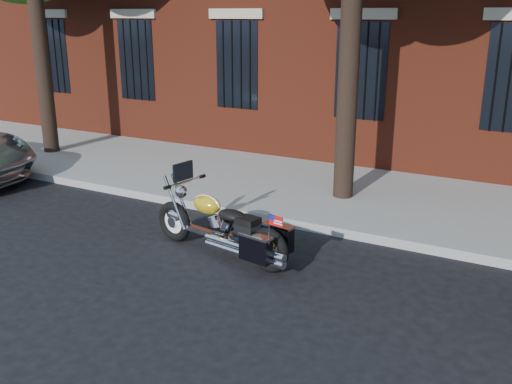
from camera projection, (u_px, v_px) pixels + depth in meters
The scene contains 4 objects.
ground at pixel (240, 254), 8.33m from camera, with size 120.00×120.00×0.00m, color black.
curb at pixel (282, 220), 9.46m from camera, with size 40.00×0.16×0.15m, color gray.
sidewalk at pixel (325, 191), 11.04m from camera, with size 40.00×3.60×0.15m, color gray.
motorcycle at pixel (225, 230), 8.07m from camera, with size 2.47×0.98×1.28m.
Camera 1 is at (3.87, -6.63, 3.37)m, focal length 40.00 mm.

